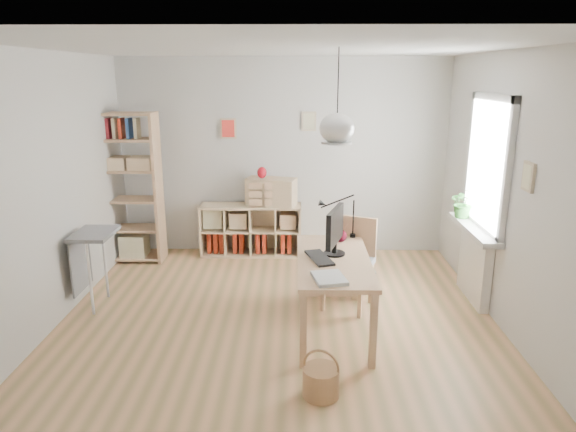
{
  "coord_description": "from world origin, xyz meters",
  "views": [
    {
      "loc": [
        0.19,
        -4.82,
        2.48
      ],
      "look_at": [
        0.1,
        0.3,
        1.05
      ],
      "focal_mm": 32.0,
      "sensor_mm": 36.0,
      "label": 1
    }
  ],
  "objects_px": {
    "tall_bookshelf": "(129,182)",
    "monitor": "(335,229)",
    "desk": "(333,268)",
    "chair": "(350,257)",
    "cube_shelf": "(250,233)",
    "storage_chest": "(349,273)",
    "drawer_chest": "(271,192)"
  },
  "relations": [
    {
      "from": "tall_bookshelf",
      "to": "monitor",
      "type": "distance_m",
      "value": 3.18
    },
    {
      "from": "desk",
      "to": "chair",
      "type": "xyz_separation_m",
      "value": [
        0.22,
        0.57,
        -0.1
      ]
    },
    {
      "from": "cube_shelf",
      "to": "storage_chest",
      "type": "relative_size",
      "value": 2.15
    },
    {
      "from": "cube_shelf",
      "to": "tall_bookshelf",
      "type": "distance_m",
      "value": 1.77
    },
    {
      "from": "storage_chest",
      "to": "monitor",
      "type": "distance_m",
      "value": 1.26
    },
    {
      "from": "drawer_chest",
      "to": "storage_chest",
      "type": "bearing_deg",
      "value": -34.84
    },
    {
      "from": "tall_bookshelf",
      "to": "storage_chest",
      "type": "relative_size",
      "value": 3.07
    },
    {
      "from": "cube_shelf",
      "to": "chair",
      "type": "xyz_separation_m",
      "value": [
        1.25,
        -1.66,
        0.26
      ]
    },
    {
      "from": "monitor",
      "to": "storage_chest",
      "type": "bearing_deg",
      "value": 91.63
    },
    {
      "from": "storage_chest",
      "to": "desk",
      "type": "bearing_deg",
      "value": -109.82
    },
    {
      "from": "desk",
      "to": "cube_shelf",
      "type": "relative_size",
      "value": 1.07
    },
    {
      "from": "cube_shelf",
      "to": "monitor",
      "type": "height_order",
      "value": "monitor"
    },
    {
      "from": "cube_shelf",
      "to": "monitor",
      "type": "xyz_separation_m",
      "value": [
        1.04,
        -2.11,
        0.71
      ]
    },
    {
      "from": "desk",
      "to": "tall_bookshelf",
      "type": "xyz_separation_m",
      "value": [
        -2.59,
        1.95,
        0.43
      ]
    },
    {
      "from": "desk",
      "to": "storage_chest",
      "type": "distance_m",
      "value": 1.17
    },
    {
      "from": "desk",
      "to": "storage_chest",
      "type": "relative_size",
      "value": 2.3
    },
    {
      "from": "monitor",
      "to": "chair",
      "type": "bearing_deg",
      "value": 82.48
    },
    {
      "from": "chair",
      "to": "desk",
      "type": "bearing_deg",
      "value": -87.43
    },
    {
      "from": "chair",
      "to": "storage_chest",
      "type": "relative_size",
      "value": 1.5
    },
    {
      "from": "chair",
      "to": "cube_shelf",
      "type": "bearing_deg",
      "value": 150.86
    },
    {
      "from": "desk",
      "to": "cube_shelf",
      "type": "bearing_deg",
      "value": 114.61
    },
    {
      "from": "desk",
      "to": "monitor",
      "type": "relative_size",
      "value": 2.85
    },
    {
      "from": "monitor",
      "to": "tall_bookshelf",
      "type": "bearing_deg",
      "value": 162.28
    },
    {
      "from": "chair",
      "to": "storage_chest",
      "type": "distance_m",
      "value": 0.6
    },
    {
      "from": "desk",
      "to": "drawer_chest",
      "type": "bearing_deg",
      "value": 107.93
    },
    {
      "from": "tall_bookshelf",
      "to": "drawer_chest",
      "type": "height_order",
      "value": "tall_bookshelf"
    },
    {
      "from": "cube_shelf",
      "to": "drawer_chest",
      "type": "height_order",
      "value": "drawer_chest"
    },
    {
      "from": "desk",
      "to": "storage_chest",
      "type": "height_order",
      "value": "desk"
    },
    {
      "from": "cube_shelf",
      "to": "monitor",
      "type": "bearing_deg",
      "value": -63.86
    },
    {
      "from": "desk",
      "to": "monitor",
      "type": "xyz_separation_m",
      "value": [
        0.01,
        0.12,
        0.36
      ]
    },
    {
      "from": "storage_chest",
      "to": "tall_bookshelf",
      "type": "bearing_deg",
      "value": 157.22
    },
    {
      "from": "cube_shelf",
      "to": "chair",
      "type": "height_order",
      "value": "chair"
    }
  ]
}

